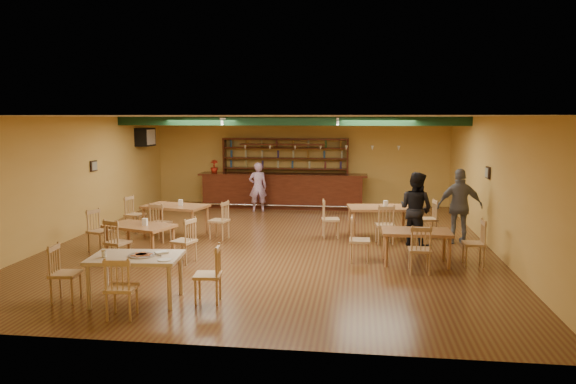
# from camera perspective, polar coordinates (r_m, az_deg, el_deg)

# --- Properties ---
(floor) EXTENTS (12.00, 12.00, 0.00)m
(floor) POSITION_cam_1_polar(r_m,az_deg,el_deg) (13.16, -1.50, -5.30)
(floor) COLOR #512A17
(floor) RESTS_ON ground
(ceiling_beam) EXTENTS (10.00, 0.30, 0.25)m
(ceiling_beam) POSITION_cam_1_polar(r_m,az_deg,el_deg) (15.59, 0.06, 7.38)
(ceiling_beam) COLOR black
(ceiling_beam) RESTS_ON ceiling
(track_rail_left) EXTENTS (0.05, 2.50, 0.05)m
(track_rail_left) POSITION_cam_1_polar(r_m,az_deg,el_deg) (16.50, -5.94, 7.61)
(track_rail_left) COLOR silver
(track_rail_left) RESTS_ON ceiling
(track_rail_right) EXTENTS (0.05, 2.50, 0.05)m
(track_rail_right) POSITION_cam_1_polar(r_m,az_deg,el_deg) (16.07, 5.33, 7.61)
(track_rail_right) COLOR silver
(track_rail_right) RESTS_ON ceiling
(ac_unit) EXTENTS (0.34, 0.70, 0.48)m
(ac_unit) POSITION_cam_1_polar(r_m,az_deg,el_deg) (18.19, -14.61, 5.55)
(ac_unit) COLOR silver
(ac_unit) RESTS_ON wall_left
(picture_left) EXTENTS (0.04, 0.34, 0.28)m
(picture_left) POSITION_cam_1_polar(r_m,az_deg,el_deg) (15.38, -19.56, 2.57)
(picture_left) COLOR black
(picture_left) RESTS_ON wall_left
(picture_right) EXTENTS (0.04, 0.34, 0.28)m
(picture_right) POSITION_cam_1_polar(r_m,az_deg,el_deg) (13.56, 20.07, 1.90)
(picture_right) COLOR black
(picture_right) RESTS_ON wall_right
(bar_counter) EXTENTS (5.54, 0.85, 1.13)m
(bar_counter) POSITION_cam_1_polar(r_m,az_deg,el_deg) (18.15, -0.55, 0.13)
(bar_counter) COLOR #36130A
(bar_counter) RESTS_ON ground
(back_bar_hutch) EXTENTS (4.28, 0.40, 2.28)m
(back_bar_hutch) POSITION_cam_1_polar(r_m,az_deg,el_deg) (18.70, -0.29, 2.14)
(back_bar_hutch) COLOR #36130A
(back_bar_hutch) RESTS_ON ground
(poinsettia) EXTENTS (0.32, 0.32, 0.44)m
(poinsettia) POSITION_cam_1_polar(r_m,az_deg,el_deg) (18.52, -7.68, 2.66)
(poinsettia) COLOR #9D1C0E
(poinsettia) RESTS_ON bar_counter
(dining_table_a) EXTENTS (1.70, 1.23, 0.77)m
(dining_table_a) POSITION_cam_1_polar(r_m,az_deg,el_deg) (14.21, -11.57, -2.89)
(dining_table_a) COLOR #9D6637
(dining_table_a) RESTS_ON ground
(dining_table_b) EXTENTS (1.66, 1.14, 0.77)m
(dining_table_b) POSITION_cam_1_polar(r_m,az_deg,el_deg) (13.89, 9.47, -3.08)
(dining_table_b) COLOR #9D6637
(dining_table_b) RESTS_ON ground
(dining_table_c) EXTENTS (1.59, 1.24, 0.70)m
(dining_table_c) POSITION_cam_1_polar(r_m,az_deg,el_deg) (12.21, -15.12, -4.91)
(dining_table_c) COLOR #9D6637
(dining_table_c) RESTS_ON ground
(dining_table_d) EXTENTS (1.39, 0.83, 0.69)m
(dining_table_d) POSITION_cam_1_polar(r_m,az_deg,el_deg) (11.55, 13.15, -5.60)
(dining_table_d) COLOR #9D6637
(dining_table_d) RESTS_ON ground
(near_table) EXTENTS (1.51, 1.05, 0.76)m
(near_table) POSITION_cam_1_polar(r_m,az_deg,el_deg) (9.31, -15.48, -8.68)
(near_table) COLOR #CAAB88
(near_table) RESTS_ON ground
(pizza_tray) EXTENTS (0.48, 0.48, 0.01)m
(pizza_tray) POSITION_cam_1_polar(r_m,az_deg,el_deg) (9.17, -14.98, -6.39)
(pizza_tray) COLOR silver
(pizza_tray) RESTS_ON near_table
(parmesan_shaker) EXTENTS (0.08, 0.08, 0.11)m
(parmesan_shaker) POSITION_cam_1_polar(r_m,az_deg,el_deg) (9.25, -18.59, -6.11)
(parmesan_shaker) COLOR #EAE5C6
(parmesan_shaker) RESTS_ON near_table
(napkin_stack) EXTENTS (0.25, 0.24, 0.03)m
(napkin_stack) POSITION_cam_1_polar(r_m,az_deg,el_deg) (9.26, -13.04, -6.14)
(napkin_stack) COLOR white
(napkin_stack) RESTS_ON near_table
(pizza_server) EXTENTS (0.33, 0.18, 0.00)m
(pizza_server) POSITION_cam_1_polar(r_m,az_deg,el_deg) (9.16, -13.97, -6.32)
(pizza_server) COLOR silver
(pizza_server) RESTS_ON pizza_tray
(side_plate) EXTENTS (0.24, 0.24, 0.01)m
(side_plate) POSITION_cam_1_polar(r_m,az_deg,el_deg) (8.82, -12.71, -6.89)
(side_plate) COLOR white
(side_plate) RESTS_ON near_table
(patron_bar) EXTENTS (0.64, 0.50, 1.57)m
(patron_bar) POSITION_cam_1_polar(r_m,az_deg,el_deg) (17.42, -3.15, 0.53)
(patron_bar) COLOR #944BA4
(patron_bar) RESTS_ON ground
(patron_right_a) EXTENTS (1.06, 1.04, 1.73)m
(patron_right_a) POSITION_cam_1_polar(r_m,az_deg,el_deg) (13.08, 13.14, -1.73)
(patron_right_a) COLOR black
(patron_right_a) RESTS_ON ground
(patron_right_b) EXTENTS (1.06, 0.48, 1.78)m
(patron_right_b) POSITION_cam_1_polar(r_m,az_deg,el_deg) (13.56, 17.44, -1.43)
(patron_right_b) COLOR slate
(patron_right_b) RESTS_ON ground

